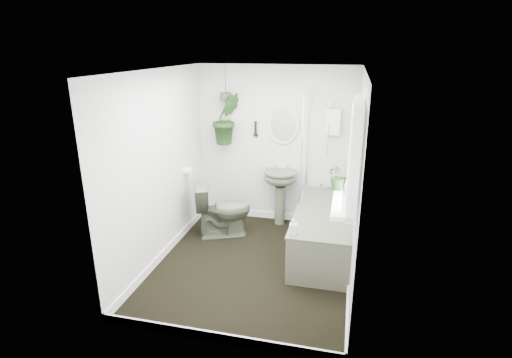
# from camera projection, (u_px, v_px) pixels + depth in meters

# --- Properties ---
(floor) EXTENTS (2.30, 2.80, 0.02)m
(floor) POSITION_uv_depth(u_px,v_px,m) (253.00, 264.00, 4.90)
(floor) COLOR black
(floor) RESTS_ON ground
(ceiling) EXTENTS (2.30, 2.80, 0.02)m
(ceiling) POSITION_uv_depth(u_px,v_px,m) (253.00, 69.00, 4.16)
(ceiling) COLOR white
(ceiling) RESTS_ON ground
(wall_back) EXTENTS (2.30, 0.02, 2.30)m
(wall_back) POSITION_uv_depth(u_px,v_px,m) (276.00, 146.00, 5.83)
(wall_back) COLOR white
(wall_back) RESTS_ON ground
(wall_front) EXTENTS (2.30, 0.02, 2.30)m
(wall_front) POSITION_uv_depth(u_px,v_px,m) (211.00, 227.00, 3.23)
(wall_front) COLOR white
(wall_front) RESTS_ON ground
(wall_left) EXTENTS (0.02, 2.80, 2.30)m
(wall_left) POSITION_uv_depth(u_px,v_px,m) (159.00, 168.00, 4.78)
(wall_left) COLOR white
(wall_left) RESTS_ON ground
(wall_right) EXTENTS (0.02, 2.80, 2.30)m
(wall_right) POSITION_uv_depth(u_px,v_px,m) (358.00, 182.00, 4.27)
(wall_right) COLOR white
(wall_right) RESTS_ON ground
(skirting) EXTENTS (2.30, 2.80, 0.10)m
(skirting) POSITION_uv_depth(u_px,v_px,m) (253.00, 260.00, 4.88)
(skirting) COLOR white
(skirting) RESTS_ON floor
(bathtub) EXTENTS (0.72, 1.72, 0.58)m
(bathtub) POSITION_uv_depth(u_px,v_px,m) (323.00, 232.00, 5.09)
(bathtub) COLOR #4C5340
(bathtub) RESTS_ON floor
(bath_screen) EXTENTS (0.04, 0.72, 1.40)m
(bath_screen) POSITION_uv_depth(u_px,v_px,m) (305.00, 146.00, 5.29)
(bath_screen) COLOR silver
(bath_screen) RESTS_ON bathtub
(shower_box) EXTENTS (0.20, 0.10, 0.35)m
(shower_box) POSITION_uv_depth(u_px,v_px,m) (333.00, 122.00, 5.46)
(shower_box) COLOR white
(shower_box) RESTS_ON wall_back
(oval_mirror) EXTENTS (0.46, 0.03, 0.62)m
(oval_mirror) POSITION_uv_depth(u_px,v_px,m) (283.00, 123.00, 5.66)
(oval_mirror) COLOR beige
(oval_mirror) RESTS_ON wall_back
(wall_sconce) EXTENTS (0.04, 0.04, 0.22)m
(wall_sconce) POSITION_uv_depth(u_px,v_px,m) (256.00, 129.00, 5.77)
(wall_sconce) COLOR black
(wall_sconce) RESTS_ON wall_back
(toilet_roll_holder) EXTENTS (0.11, 0.11, 0.11)m
(toilet_roll_holder) POSITION_uv_depth(u_px,v_px,m) (188.00, 171.00, 5.49)
(toilet_roll_holder) COLOR white
(toilet_roll_holder) RESTS_ON wall_left
(window_recess) EXTENTS (0.08, 1.00, 0.90)m
(window_recess) POSITION_uv_depth(u_px,v_px,m) (355.00, 153.00, 3.48)
(window_recess) COLOR white
(window_recess) RESTS_ON wall_right
(window_sill) EXTENTS (0.18, 1.00, 0.04)m
(window_sill) POSITION_uv_depth(u_px,v_px,m) (343.00, 197.00, 3.63)
(window_sill) COLOR white
(window_sill) RESTS_ON wall_right
(window_blinds) EXTENTS (0.01, 0.86, 0.76)m
(window_blinds) POSITION_uv_depth(u_px,v_px,m) (349.00, 153.00, 3.49)
(window_blinds) COLOR white
(window_blinds) RESTS_ON wall_right
(toilet) EXTENTS (0.87, 0.70, 0.77)m
(toilet) POSITION_uv_depth(u_px,v_px,m) (223.00, 209.00, 5.53)
(toilet) COLOR #4C5340
(toilet) RESTS_ON floor
(pedestal_sink) EXTENTS (0.57, 0.52, 0.83)m
(pedestal_sink) POSITION_uv_depth(u_px,v_px,m) (280.00, 198.00, 5.88)
(pedestal_sink) COLOR #4C5340
(pedestal_sink) RESTS_ON floor
(sill_plant) EXTENTS (0.30, 0.28, 0.26)m
(sill_plant) POSITION_uv_depth(u_px,v_px,m) (339.00, 176.00, 3.75)
(sill_plant) COLOR black
(sill_plant) RESTS_ON window_sill
(hanging_plant) EXTENTS (0.52, 0.49, 0.74)m
(hanging_plant) POSITION_uv_depth(u_px,v_px,m) (226.00, 119.00, 5.71)
(hanging_plant) COLOR black
(hanging_plant) RESTS_ON ceiling
(soap_bottle) EXTENTS (0.08, 0.09, 0.18)m
(soap_bottle) POSITION_uv_depth(u_px,v_px,m) (293.00, 227.00, 4.35)
(soap_bottle) COLOR black
(soap_bottle) RESTS_ON bathtub
(hanging_pot) EXTENTS (0.16, 0.16, 0.12)m
(hanging_pot) POSITION_uv_depth(u_px,v_px,m) (226.00, 97.00, 5.61)
(hanging_pot) COLOR #473A2F
(hanging_pot) RESTS_ON ceiling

